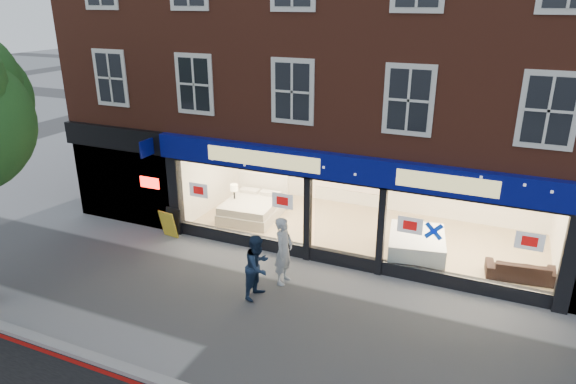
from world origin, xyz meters
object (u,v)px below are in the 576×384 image
Objects in this scene: pedestrian_grey at (284,251)px; pedestrian_blue at (258,266)px; display_bed at (253,207)px; a_board at (170,223)px; sofa at (521,270)px; mattress_stack at (416,247)px.

pedestrian_grey is 0.94m from pedestrian_blue.
display_bed is 2.87m from a_board.
sofa is at bearing -64.22° from pedestrian_grey.
pedestrian_grey is (4.40, -1.10, 0.47)m from a_board.
a_board is 0.49× the size of pedestrian_grey.
pedestrian_grey is at bearing -6.46° from a_board.
sofa is (8.38, -0.84, -0.09)m from display_bed.
pedestrian_blue is (-3.29, -3.40, 0.36)m from mattress_stack.
mattress_stack is at bearing -12.59° from display_bed.
display_bed is at bearing 40.07° from pedestrian_grey.
display_bed reaches higher than a_board.
pedestrian_blue reaches higher than mattress_stack.
a_board is (-7.39, -1.41, -0.02)m from mattress_stack.
mattress_stack is 1.17× the size of pedestrian_grey.
pedestrian_blue is (4.10, -1.99, 0.38)m from a_board.
mattress_stack is at bearing -6.93° from sofa.
display_bed is at bearing -13.00° from sofa.
mattress_stack is 7.52m from a_board.
pedestrian_grey is at bearing 16.53° from sofa.
sofa is at bearing 0.34° from mattress_stack.
mattress_stack is 1.22× the size of sofa.
a_board reaches higher than sofa.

